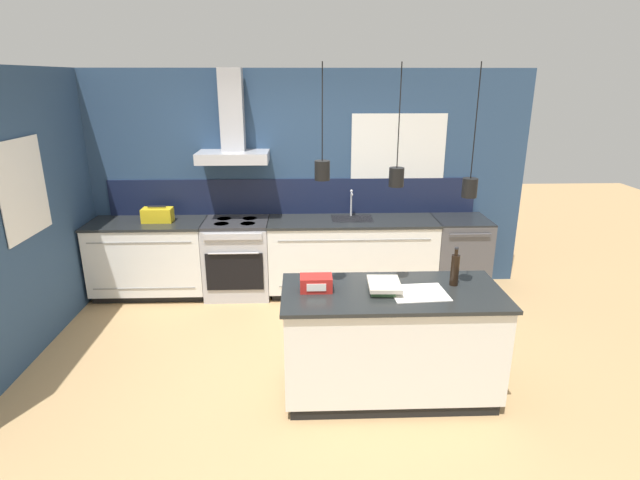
{
  "coord_description": "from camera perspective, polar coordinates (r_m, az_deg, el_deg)",
  "views": [
    {
      "loc": [
        0.1,
        -3.91,
        2.5
      ],
      "look_at": [
        0.26,
        0.51,
        1.05
      ],
      "focal_mm": 28.0,
      "sensor_mm": 36.0,
      "label": 1
    }
  ],
  "objects": [
    {
      "name": "counter_run_sink",
      "position": [
        5.99,
        3.63,
        -1.8
      ],
      "size": [
        1.98,
        0.64,
        1.23
      ],
      "color": "black",
      "rests_on": "ground_plane"
    },
    {
      "name": "dishwasher",
      "position": [
        6.25,
        15.56,
        -1.65
      ],
      "size": [
        0.63,
        0.65,
        0.91
      ],
      "color": "#4C4C51",
      "rests_on": "ground_plane"
    },
    {
      "name": "yellow_toolbox",
      "position": [
        6.04,
        -18.07,
        2.74
      ],
      "size": [
        0.34,
        0.18,
        0.19
      ],
      "color": "gold",
      "rests_on": "counter_run_left"
    },
    {
      "name": "wall_back",
      "position": [
        6.02,
        -3.36,
        7.14
      ],
      "size": [
        5.6,
        2.51,
        2.6
      ],
      "color": "navy",
      "rests_on": "ground_plane"
    },
    {
      "name": "kitchen_island",
      "position": [
        4.16,
        8.02,
        -11.44
      ],
      "size": [
        1.74,
        0.79,
        0.91
      ],
      "color": "black",
      "rests_on": "ground_plane"
    },
    {
      "name": "paper_pile",
      "position": [
        3.95,
        11.22,
        -5.94
      ],
      "size": [
        0.45,
        0.37,
        0.01
      ],
      "color": "silver",
      "rests_on": "kitchen_island"
    },
    {
      "name": "red_supply_box",
      "position": [
        3.9,
        -0.45,
        -4.97
      ],
      "size": [
        0.25,
        0.17,
        0.12
      ],
      "color": "red",
      "rests_on": "kitchen_island"
    },
    {
      "name": "oven_range",
      "position": [
        6.01,
        -9.38,
        -2.02
      ],
      "size": [
        0.75,
        0.66,
        0.91
      ],
      "color": "#B5B5BA",
      "rests_on": "ground_plane"
    },
    {
      "name": "wall_left",
      "position": [
        5.39,
        -30.06,
        2.86
      ],
      "size": [
        0.08,
        3.8,
        2.6
      ],
      "color": "navy",
      "rests_on": "ground_plane"
    },
    {
      "name": "bottle_on_island",
      "position": [
        4.11,
        15.15,
        -3.25
      ],
      "size": [
        0.07,
        0.07,
        0.32
      ],
      "color": "black",
      "rests_on": "kitchen_island"
    },
    {
      "name": "book_stack",
      "position": [
        3.94,
        7.27,
        -5.19
      ],
      "size": [
        0.26,
        0.33,
        0.07
      ],
      "color": "#4C7F4C",
      "rests_on": "kitchen_island"
    },
    {
      "name": "counter_run_left",
      "position": [
        6.23,
        -18.85,
        -1.98
      ],
      "size": [
        1.33,
        0.64,
        0.91
      ],
      "color": "black",
      "rests_on": "ground_plane"
    },
    {
      "name": "ground_plane",
      "position": [
        4.64,
        -3.13,
        -14.46
      ],
      "size": [
        16.0,
        16.0,
        0.0
      ],
      "primitive_type": "plane",
      "color": "tan",
      "rests_on": "ground"
    }
  ]
}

